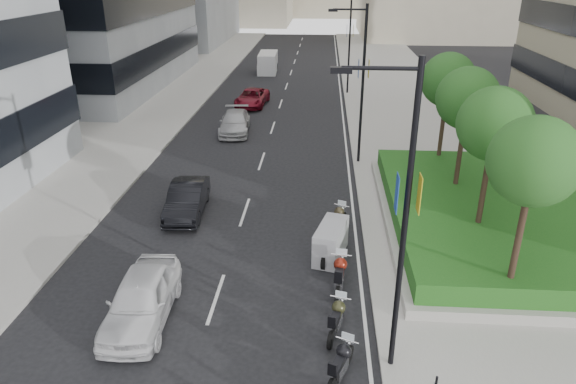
# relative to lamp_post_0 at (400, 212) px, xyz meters

# --- Properties ---
(ground) EXTENTS (160.00, 160.00, 0.00)m
(ground) POSITION_rel_lamp_post_0_xyz_m (-4.14, -1.00, -5.07)
(ground) COLOR black
(ground) RESTS_ON ground
(sidewalk_right) EXTENTS (10.00, 100.00, 0.15)m
(sidewalk_right) POSITION_rel_lamp_post_0_xyz_m (4.86, 29.00, -4.99)
(sidewalk_right) COLOR #9E9B93
(sidewalk_right) RESTS_ON ground
(sidewalk_left) EXTENTS (8.00, 100.00, 0.15)m
(sidewalk_left) POSITION_rel_lamp_post_0_xyz_m (-16.14, 29.00, -4.99)
(sidewalk_left) COLOR #9E9B93
(sidewalk_left) RESTS_ON ground
(lane_edge) EXTENTS (0.12, 100.00, 0.01)m
(lane_edge) POSITION_rel_lamp_post_0_xyz_m (-0.44, 29.00, -5.06)
(lane_edge) COLOR silver
(lane_edge) RESTS_ON ground
(lane_centre) EXTENTS (0.12, 100.00, 0.01)m
(lane_centre) POSITION_rel_lamp_post_0_xyz_m (-5.64, 29.00, -5.06)
(lane_centre) COLOR silver
(lane_centre) RESTS_ON ground
(planter) EXTENTS (10.00, 14.00, 0.40)m
(planter) POSITION_rel_lamp_post_0_xyz_m (5.86, 9.00, -4.72)
(planter) COLOR #A29F97
(planter) RESTS_ON sidewalk_right
(hedge) EXTENTS (9.40, 13.40, 0.80)m
(hedge) POSITION_rel_lamp_post_0_xyz_m (5.86, 9.00, -4.12)
(hedge) COLOR #174E16
(hedge) RESTS_ON planter
(tree_0) EXTENTS (2.80, 2.80, 6.30)m
(tree_0) POSITION_rel_lamp_post_0_xyz_m (4.36, 3.00, 0.36)
(tree_0) COLOR #332319
(tree_0) RESTS_ON planter
(tree_1) EXTENTS (2.80, 2.80, 6.30)m
(tree_1) POSITION_rel_lamp_post_0_xyz_m (4.36, 7.00, 0.36)
(tree_1) COLOR #332319
(tree_1) RESTS_ON planter
(tree_2) EXTENTS (2.80, 2.80, 6.30)m
(tree_2) POSITION_rel_lamp_post_0_xyz_m (4.36, 11.00, 0.36)
(tree_2) COLOR #332319
(tree_2) RESTS_ON planter
(tree_3) EXTENTS (2.80, 2.80, 6.30)m
(tree_3) POSITION_rel_lamp_post_0_xyz_m (4.36, 15.00, 0.36)
(tree_3) COLOR #332319
(tree_3) RESTS_ON planter
(lamp_post_0) EXTENTS (2.34, 0.45, 9.00)m
(lamp_post_0) POSITION_rel_lamp_post_0_xyz_m (0.00, 0.00, 0.00)
(lamp_post_0) COLOR black
(lamp_post_0) RESTS_ON ground
(lamp_post_1) EXTENTS (2.34, 0.45, 9.00)m
(lamp_post_1) POSITION_rel_lamp_post_0_xyz_m (0.00, 17.00, 0.00)
(lamp_post_1) COLOR black
(lamp_post_1) RESTS_ON ground
(lamp_post_2) EXTENTS (2.34, 0.45, 9.00)m
(lamp_post_2) POSITION_rel_lamp_post_0_xyz_m (0.00, 35.00, 0.00)
(lamp_post_2) COLOR black
(lamp_post_2) RESTS_ON ground
(motorcycle_2) EXTENTS (0.95, 1.96, 1.03)m
(motorcycle_2) POSITION_rel_lamp_post_0_xyz_m (-1.33, -0.56, -4.52)
(motorcycle_2) COLOR black
(motorcycle_2) RESTS_ON ground
(motorcycle_3) EXTENTS (0.78, 2.04, 1.03)m
(motorcycle_3) POSITION_rel_lamp_post_0_xyz_m (-1.41, 1.47, -4.51)
(motorcycle_3) COLOR black
(motorcycle_3) RESTS_ON ground
(motorcycle_4) EXTENTS (0.77, 2.30, 1.15)m
(motorcycle_4) POSITION_rel_lamp_post_0_xyz_m (-1.27, 3.90, -4.45)
(motorcycle_4) COLOR black
(motorcycle_4) RESTS_ON ground
(motorcycle_5) EXTENTS (1.49, 2.49, 1.41)m
(motorcycle_5) POSITION_rel_lamp_post_0_xyz_m (-1.57, 6.13, -4.36)
(motorcycle_5) COLOR black
(motorcycle_5) RESTS_ON ground
(motorcycle_6) EXTENTS (1.01, 2.00, 1.06)m
(motorcycle_6) POSITION_rel_lamp_post_0_xyz_m (-1.27, 8.41, -4.50)
(motorcycle_6) COLOR black
(motorcycle_6) RESTS_ON ground
(car_a) EXTENTS (2.10, 4.79, 1.61)m
(car_a) POSITION_rel_lamp_post_0_xyz_m (-7.82, 1.70, -4.26)
(car_a) COLOR white
(car_a) RESTS_ON ground
(car_b) EXTENTS (1.84, 4.54, 1.47)m
(car_b) POSITION_rel_lamp_post_0_xyz_m (-8.32, 9.68, -4.33)
(car_b) COLOR black
(car_b) RESTS_ON ground
(car_c) EXTENTS (2.43, 5.10, 1.43)m
(car_c) POSITION_rel_lamp_post_0_xyz_m (-8.20, 22.69, -4.35)
(car_c) COLOR #ADACAF
(car_c) RESTS_ON ground
(car_d) EXTENTS (2.66, 5.09, 1.37)m
(car_d) POSITION_rel_lamp_post_0_xyz_m (-7.97, 30.22, -4.38)
(car_d) COLOR maroon
(car_d) RESTS_ON ground
(delivery_van) EXTENTS (2.06, 5.03, 2.08)m
(delivery_van) POSITION_rel_lamp_post_0_xyz_m (-8.20, 44.85, -4.09)
(delivery_van) COLOR white
(delivery_van) RESTS_ON ground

